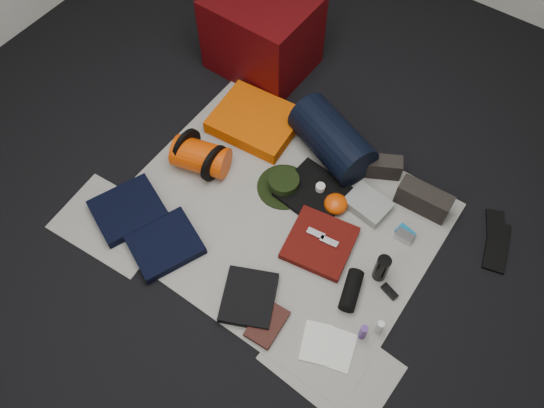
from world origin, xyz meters
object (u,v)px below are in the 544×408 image
Objects in this scene: sleeping_pad at (256,121)px; navy_duffel at (332,139)px; red_cabinet at (262,33)px; water_bottle at (382,268)px; paperback_book at (267,324)px; compact_camera at (404,236)px; stuff_sack at (201,157)px.

navy_duffel is at bearing 9.99° from sleeping_pad.
red_cabinet reaches higher than water_bottle.
sleeping_pad is at bearing 124.96° from paperback_book.
navy_duffel reaches higher than water_bottle.
compact_camera is at bearing -1.19° from navy_duffel.
red_cabinet is 2.82× the size of paperback_book.
navy_duffel is 0.67m from compact_camera.
stuff_sack is 1.75× the size of water_bottle.
compact_camera reaches higher than paperback_book.
stuff_sack is 1.18m from compact_camera.
water_bottle is 0.27m from compact_camera.
red_cabinet reaches higher than paperback_book.
compact_camera is at bearing 89.26° from water_bottle.
water_bottle reaches higher than paperback_book.
stuff_sack is 0.62× the size of navy_duffel.
navy_duffel is (0.54, 0.50, 0.04)m from stuff_sack.
red_cabinet is 1.50m from compact_camera.
navy_duffel is at bearing 157.40° from compact_camera.
water_bottle is at bearing -91.22° from compact_camera.
stuff_sack reaches higher than water_bottle.
sleeping_pad is 0.42m from stuff_sack.
stuff_sack is at bearing 179.41° from water_bottle.
paperback_book is at bearing -33.03° from stuff_sack.
sleeping_pad is at bearing -149.07° from navy_duffel.
paperback_book is (0.29, -1.04, -0.12)m from navy_duffel.
paperback_book is at bearing -51.46° from sleeping_pad.
water_bottle is at bearing -19.09° from navy_duffel.
navy_duffel reaches higher than sleeping_pad.
water_bottle is (1.15, -0.01, -0.00)m from stuff_sack.
sleeping_pad is at bearing 170.85° from compact_camera.
water_bottle is 0.62m from paperback_book.
navy_duffel is 0.79m from water_bottle.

